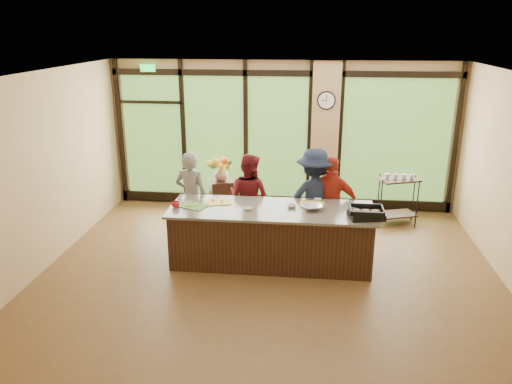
% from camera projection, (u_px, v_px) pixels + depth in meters
% --- Properties ---
extents(floor, '(7.00, 7.00, 0.00)m').
position_uv_depth(floor, '(269.00, 270.00, 7.79)').
color(floor, brown).
rests_on(floor, ground).
extents(ceiling, '(7.00, 7.00, 0.00)m').
position_uv_depth(ceiling, '(271.00, 74.00, 6.84)').
color(ceiling, white).
rests_on(ceiling, back_wall).
extents(back_wall, '(7.00, 0.00, 7.00)m').
position_uv_depth(back_wall, '(282.00, 136.00, 10.14)').
color(back_wall, tan).
rests_on(back_wall, floor).
extents(left_wall, '(0.00, 6.00, 6.00)m').
position_uv_depth(left_wall, '(44.00, 171.00, 7.68)').
color(left_wall, tan).
rests_on(left_wall, floor).
extents(window_wall, '(6.90, 0.12, 3.00)m').
position_uv_depth(window_wall, '(290.00, 142.00, 10.12)').
color(window_wall, tan).
rests_on(window_wall, floor).
extents(island_base, '(3.10, 1.00, 0.88)m').
position_uv_depth(island_base, '(271.00, 237.00, 7.93)').
color(island_base, black).
rests_on(island_base, floor).
extents(countertop, '(3.20, 1.10, 0.04)m').
position_uv_depth(countertop, '(272.00, 210.00, 7.79)').
color(countertop, gray).
rests_on(countertop, island_base).
extents(wall_clock, '(0.36, 0.04, 0.36)m').
position_uv_depth(wall_clock, '(326.00, 100.00, 9.69)').
color(wall_clock, black).
rests_on(wall_clock, window_wall).
extents(cook_left, '(0.66, 0.51, 1.62)m').
position_uv_depth(cook_left, '(192.00, 197.00, 8.64)').
color(cook_left, slate).
rests_on(cook_left, floor).
extents(cook_midleft, '(0.94, 0.85, 1.57)m').
position_uv_depth(cook_midleft, '(249.00, 198.00, 8.69)').
color(cook_midleft, maroon).
rests_on(cook_midleft, floor).
extents(cook_midright, '(0.98, 0.53, 1.59)m').
position_uv_depth(cook_midright, '(331.00, 203.00, 8.38)').
color(cook_midright, '#AC2A1A').
rests_on(cook_midright, floor).
extents(cook_right, '(1.22, 0.86, 1.72)m').
position_uv_depth(cook_right, '(314.00, 198.00, 8.43)').
color(cook_right, '#181F36').
rests_on(cook_right, floor).
extents(roasting_pan, '(0.56, 0.47, 0.09)m').
position_uv_depth(roasting_pan, '(366.00, 215.00, 7.39)').
color(roasting_pan, black).
rests_on(roasting_pan, countertop).
extents(mixing_bowl, '(0.41, 0.41, 0.08)m').
position_uv_depth(mixing_bowl, '(312.00, 207.00, 7.72)').
color(mixing_bowl, silver).
rests_on(mixing_bowl, countertop).
extents(cutting_board_left, '(0.50, 0.45, 0.01)m').
position_uv_depth(cutting_board_left, '(193.00, 206.00, 7.87)').
color(cutting_board_left, '#498430').
rests_on(cutting_board_left, countertop).
extents(cutting_board_center, '(0.49, 0.42, 0.01)m').
position_uv_depth(cutting_board_center, '(218.00, 202.00, 8.04)').
color(cutting_board_center, yellow).
rests_on(cutting_board_center, countertop).
extents(cutting_board_right, '(0.41, 0.32, 0.01)m').
position_uv_depth(cutting_board_right, '(312.00, 204.00, 7.97)').
color(cutting_board_right, yellow).
rests_on(cutting_board_right, countertop).
extents(prep_bowl_near, '(0.15, 0.15, 0.04)m').
position_uv_depth(prep_bowl_near, '(248.00, 209.00, 7.71)').
color(prep_bowl_near, silver).
rests_on(prep_bowl_near, countertop).
extents(prep_bowl_mid, '(0.15, 0.15, 0.04)m').
position_uv_depth(prep_bowl_mid, '(292.00, 206.00, 7.82)').
color(prep_bowl_mid, silver).
rests_on(prep_bowl_mid, countertop).
extents(prep_bowl_far, '(0.13, 0.13, 0.03)m').
position_uv_depth(prep_bowl_far, '(318.00, 200.00, 8.13)').
color(prep_bowl_far, silver).
rests_on(prep_bowl_far, countertop).
extents(red_ramekin, '(0.14, 0.14, 0.10)m').
position_uv_depth(red_ramekin, '(176.00, 205.00, 7.81)').
color(red_ramekin, red).
rests_on(red_ramekin, countertop).
extents(flower_stand, '(0.53, 0.53, 0.83)m').
position_uv_depth(flower_stand, '(222.00, 201.00, 9.63)').
color(flower_stand, black).
rests_on(flower_stand, floor).
extents(flower_vase, '(0.29, 0.29, 0.28)m').
position_uv_depth(flower_vase, '(221.00, 173.00, 9.46)').
color(flower_vase, '#92714F').
rests_on(flower_vase, flower_stand).
extents(bar_cart, '(0.82, 0.63, 0.99)m').
position_uv_depth(bar_cart, '(398.00, 194.00, 9.46)').
color(bar_cart, black).
rests_on(bar_cart, floor).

